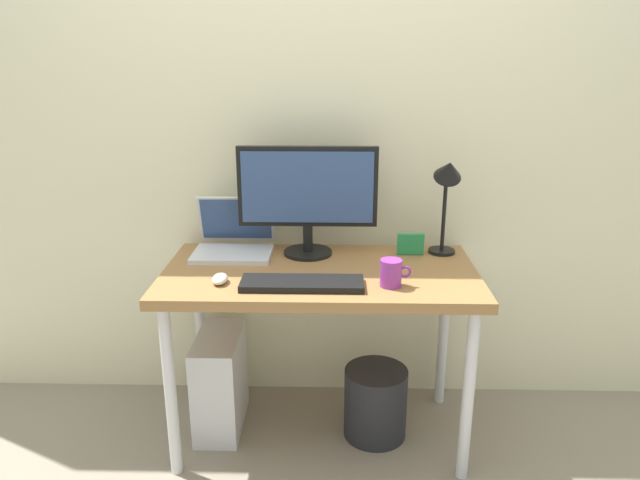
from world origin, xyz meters
TOP-DOWN VIEW (x-y plane):
  - ground_plane at (0.00, 0.00)m, footprint 6.00×6.00m
  - back_wall at (0.00, 0.37)m, footprint 4.40×0.04m
  - desk at (0.00, 0.00)m, footprint 1.21×0.63m
  - monitor at (-0.05, 0.18)m, footprint 0.56×0.20m
  - laptop at (-0.36, 0.20)m, footprint 0.32×0.28m
  - desk_lamp at (0.50, 0.18)m, footprint 0.11×0.16m
  - keyboard at (-0.06, -0.17)m, footprint 0.44×0.14m
  - mouse at (-0.36, -0.15)m, footprint 0.06×0.09m
  - coffee_mug at (0.26, -0.16)m, footprint 0.11×0.08m
  - photo_frame at (0.37, 0.18)m, footprint 0.11×0.02m
  - computer_tower at (-0.42, 0.05)m, footprint 0.18×0.36m
  - wastebasket at (0.23, 0.00)m, footprint 0.26×0.26m

SIDE VIEW (x-z plane):
  - ground_plane at x=0.00m, z-range 0.00..0.00m
  - wastebasket at x=0.23m, z-range 0.00..0.30m
  - computer_tower at x=-0.42m, z-range 0.00..0.42m
  - desk at x=0.00m, z-range 0.29..1.03m
  - keyboard at x=-0.06m, z-range 0.74..0.76m
  - mouse at x=-0.36m, z-range 0.74..0.77m
  - photo_frame at x=0.37m, z-range 0.74..0.83m
  - coffee_mug at x=0.26m, z-range 0.74..0.84m
  - laptop at x=-0.36m, z-range 0.68..0.91m
  - monitor at x=-0.05m, z-range 0.77..1.22m
  - desk_lamp at x=0.50m, z-range 0.82..1.25m
  - back_wall at x=0.00m, z-range 0.00..2.60m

